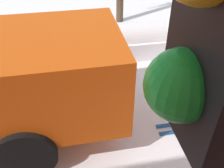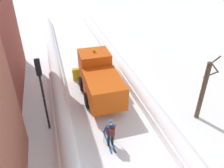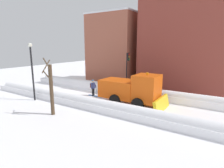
{
  "view_description": "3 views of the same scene",
  "coord_description": "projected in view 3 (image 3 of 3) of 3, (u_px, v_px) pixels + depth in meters",
  "views": [
    {
      "loc": [
        -4.17,
        6.23,
        4.21
      ],
      "look_at": [
        -0.38,
        5.51,
        1.31
      ],
      "focal_mm": 41.14,
      "sensor_mm": 36.0,
      "label": 1
    },
    {
      "loc": [
        -2.96,
        -5.17,
        9.51
      ],
      "look_at": [
        0.73,
        7.36,
        1.42
      ],
      "focal_mm": 35.88,
      "sensor_mm": 36.0,
      "label": 2
    },
    {
      "loc": [
        14.45,
        15.26,
        5.28
      ],
      "look_at": [
        -0.36,
        5.89,
        1.63
      ],
      "focal_mm": 29.11,
      "sensor_mm": 36.0,
      "label": 3
    }
  ],
  "objects": [
    {
      "name": "bare_tree_near",
      "position": [
        51.0,
        89.0,
        13.9
      ],
      "size": [
        1.0,
        0.99,
        4.46
      ],
      "color": "#4C3927",
      "rests_on": "ground"
    },
    {
      "name": "snowbank_right",
      "position": [
        136.0,
        113.0,
        13.32
      ],
      "size": [
        1.1,
        36.0,
        1.02
      ],
      "color": "white",
      "rests_on": "ground"
    },
    {
      "name": "snowbank_left",
      "position": [
        160.0,
        95.0,
        18.05
      ],
      "size": [
        1.1,
        36.0,
        1.09
      ],
      "color": "white",
      "rests_on": "ground"
    },
    {
      "name": "ground_plane",
      "position": [
        150.0,
        108.0,
        15.78
      ],
      "size": [
        80.0,
        80.0,
        0.0
      ],
      "primitive_type": "plane",
      "color": "white"
    },
    {
      "name": "plow_truck",
      "position": [
        132.0,
        89.0,
        16.34
      ],
      "size": [
        3.2,
        5.98,
        3.12
      ],
      "color": "#DB510F",
      "rests_on": "ground"
    },
    {
      "name": "skier",
      "position": [
        93.0,
        87.0,
        19.5
      ],
      "size": [
        0.62,
        1.8,
        1.81
      ],
      "color": "black",
      "rests_on": "ground"
    },
    {
      "name": "traffic_light_pole",
      "position": [
        127.0,
        65.0,
        20.41
      ],
      "size": [
        0.28,
        0.42,
        4.58
      ],
      "color": "black",
      "rests_on": "ground"
    },
    {
      "name": "building_brick_near",
      "position": [
        119.0,
        50.0,
        26.34
      ],
      "size": [
        7.7,
        6.64,
        9.6
      ],
      "color": "#9E5642",
      "rests_on": "ground"
    },
    {
      "name": "street_lamp",
      "position": [
        32.0,
        65.0,
        17.43
      ],
      "size": [
        0.4,
        0.4,
        5.59
      ],
      "color": "black",
      "rests_on": "ground"
    },
    {
      "name": "building_brick_mid",
      "position": [
        188.0,
        41.0,
        21.24
      ],
      "size": [
        6.74,
        10.09,
        11.84
      ],
      "color": "brown",
      "rests_on": "ground"
    }
  ]
}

